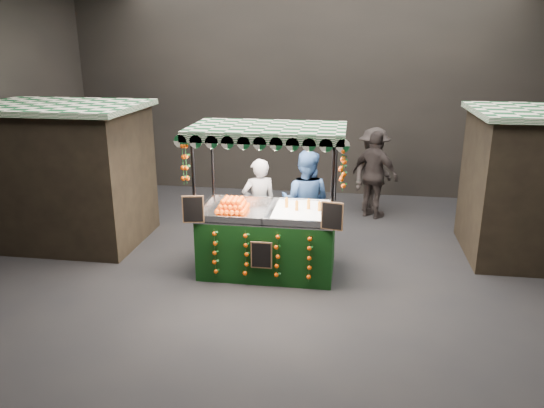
# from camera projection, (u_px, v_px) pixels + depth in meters

# --- Properties ---
(ground) EXTENTS (12.00, 12.00, 0.00)m
(ground) POSITION_uv_depth(u_px,v_px,m) (291.00, 275.00, 8.63)
(ground) COLOR black
(ground) RESTS_ON ground
(market_hall) EXTENTS (12.10, 10.10, 5.05)m
(market_hall) POSITION_uv_depth(u_px,v_px,m) (293.00, 63.00, 7.61)
(market_hall) COLOR black
(market_hall) RESTS_ON ground
(neighbour_stall_left) EXTENTS (3.00, 2.20, 2.60)m
(neighbour_stall_left) POSITION_uv_depth(u_px,v_px,m) (65.00, 173.00, 9.82)
(neighbour_stall_left) COLOR black
(neighbour_stall_left) RESTS_ON ground
(juice_stall) EXTENTS (2.51, 1.48, 2.43)m
(juice_stall) POSITION_uv_depth(u_px,v_px,m) (268.00, 229.00, 8.55)
(juice_stall) COLOR black
(juice_stall) RESTS_ON ground
(vendor_grey) EXTENTS (0.74, 0.63, 1.72)m
(vendor_grey) POSITION_uv_depth(u_px,v_px,m) (259.00, 206.00, 9.40)
(vendor_grey) COLOR slate
(vendor_grey) RESTS_ON ground
(vendor_blue) EXTENTS (1.00, 0.83, 1.87)m
(vendor_blue) POSITION_uv_depth(u_px,v_px,m) (305.00, 202.00, 9.36)
(vendor_blue) COLOR navy
(vendor_blue) RESTS_ON ground
(shopper_0) EXTENTS (0.63, 0.44, 1.64)m
(shopper_0) POSITION_uv_depth(u_px,v_px,m) (137.00, 184.00, 10.96)
(shopper_0) COLOR black
(shopper_0) RESTS_ON ground
(shopper_1) EXTENTS (0.93, 0.78, 1.71)m
(shopper_1) POSITION_uv_depth(u_px,v_px,m) (487.00, 187.00, 10.58)
(shopper_1) COLOR #2B2723
(shopper_1) RESTS_ON ground
(shopper_2) EXTENTS (1.17, 1.01, 1.88)m
(shopper_2) POSITION_uv_depth(u_px,v_px,m) (375.00, 175.00, 11.19)
(shopper_2) COLOR #2C2524
(shopper_2) RESTS_ON ground
(shopper_3) EXTENTS (1.30, 1.39, 1.88)m
(shopper_3) POSITION_uv_depth(u_px,v_px,m) (373.00, 170.00, 11.61)
(shopper_3) COLOR black
(shopper_3) RESTS_ON ground
(shopper_4) EXTENTS (0.95, 0.73, 1.73)m
(shopper_4) POSITION_uv_depth(u_px,v_px,m) (109.00, 171.00, 11.83)
(shopper_4) COLOR #2A2322
(shopper_4) RESTS_ON ground
(shopper_5) EXTENTS (0.69, 1.50, 1.56)m
(shopper_5) POSITION_uv_depth(u_px,v_px,m) (519.00, 181.00, 11.32)
(shopper_5) COLOR #292322
(shopper_5) RESTS_ON ground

